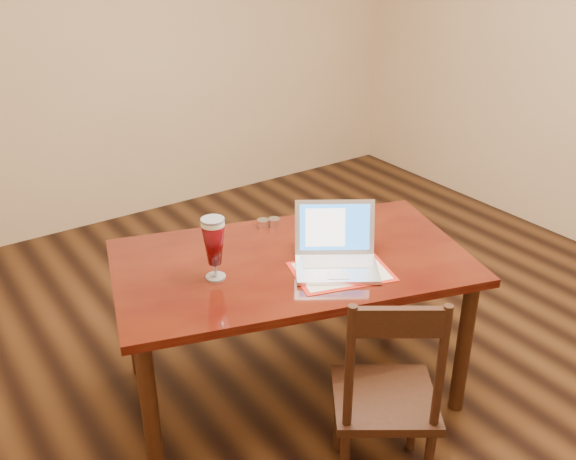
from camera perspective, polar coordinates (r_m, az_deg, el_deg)
ground at (r=3.55m, az=6.26°, el=-11.55°), size 5.00×5.00×0.00m
room_shell at (r=2.84m, az=8.06°, el=17.84°), size 4.51×5.01×2.71m
dining_table at (r=2.97m, az=0.31°, el=-3.97°), size 1.80×1.33×1.03m
dining_chair at (r=2.64m, az=8.70°, el=-14.54°), size 0.56×0.55×0.96m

